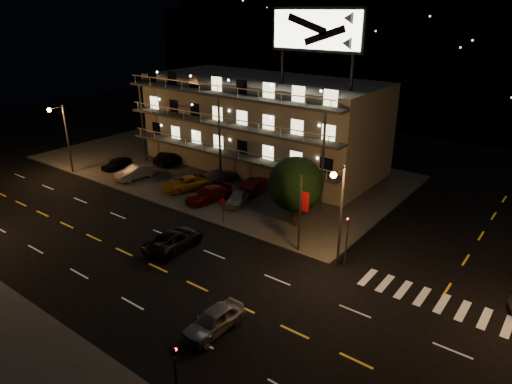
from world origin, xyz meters
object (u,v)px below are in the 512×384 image
Objects in this scene: lot_car_4 at (237,198)px; road_car_east at (214,320)px; road_car_west at (174,240)px; tree at (295,186)px; lot_car_2 at (185,183)px; lot_car_7 at (220,176)px.

lot_car_4 is 0.89× the size of road_car_east.
lot_car_4 is 0.71× the size of road_car_west.
tree is 1.26× the size of lot_car_2.
tree is at bearing -124.76° from road_car_west.
tree reaches higher than lot_car_2.
tree is 13.48m from lot_car_7.
tree is at bearing 18.81° from lot_car_2.
road_car_west is (-5.58, -9.06, -3.11)m from tree.
lot_car_4 is at bearing 126.66° from road_car_east.
road_car_west is at bearing -102.81° from lot_car_4.
lot_car_2 reaches higher than road_car_east.
road_car_east reaches higher than lot_car_4.
lot_car_2 is 4.21m from lot_car_7.
lot_car_7 is at bearing 160.99° from tree.
road_car_east is at bearing -20.63° from lot_car_2.
lot_car_7 is 0.85× the size of road_car_west.
road_car_east is (3.76, -14.74, -3.13)m from tree.
lot_car_2 is at bearing 141.22° from road_car_east.
lot_car_7 is 1.07× the size of road_car_east.
road_car_west is at bearing 130.80° from lot_car_7.
road_car_east is at bearing 144.04° from lot_car_7.
road_car_east is at bearing -75.69° from tree.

